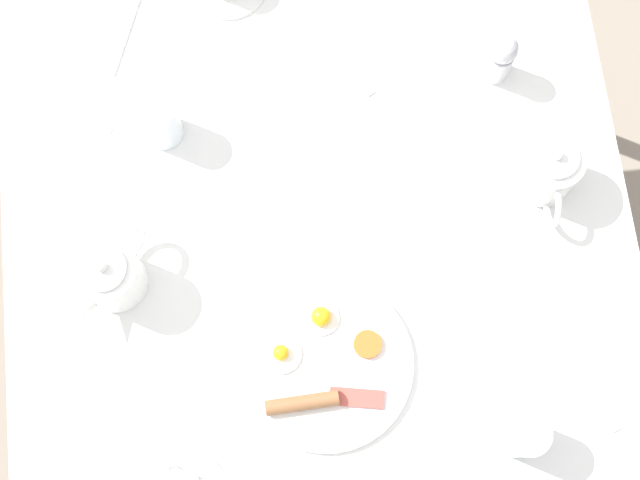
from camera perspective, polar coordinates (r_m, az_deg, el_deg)
name	(u,v)px	position (r m, az deg, el deg)	size (l,w,h in m)	color
ground_plane	(320,315)	(2.16, 0.00, -4.79)	(8.00, 8.00, 0.00)	gray
table	(320,252)	(1.52, 0.00, -0.75)	(1.03, 1.17, 0.72)	white
breakfast_plate	(324,364)	(1.41, 0.24, -7.91)	(0.28, 0.28, 0.04)	white
teapot_near	(548,169)	(1.48, 14.37, 4.40)	(0.10, 0.19, 0.13)	white
teapot_far	(111,275)	(1.43, -13.21, -2.17)	(0.13, 0.16, 0.13)	white
water_glass_short	(522,435)	(1.39, 12.79, -12.08)	(0.07, 0.07, 0.11)	white
wine_glass_spare	(160,121)	(1.49, -10.23, 7.49)	(0.07, 0.07, 0.10)	white
salt_grinder	(500,57)	(1.53, 11.44, 11.41)	(0.05, 0.05, 0.11)	#BCBCC1
fork_by_plate	(126,30)	(1.63, -12.32, 12.98)	(0.08, 0.17, 0.00)	silver
knife_by_plate	(332,45)	(1.58, 0.77, 12.39)	(0.13, 0.21, 0.00)	silver
spoon_for_tea	(66,121)	(1.58, -15.93, 7.31)	(0.16, 0.07, 0.00)	silver
fork_spare	(589,377)	(1.48, 16.81, -8.38)	(0.07, 0.18, 0.00)	silver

